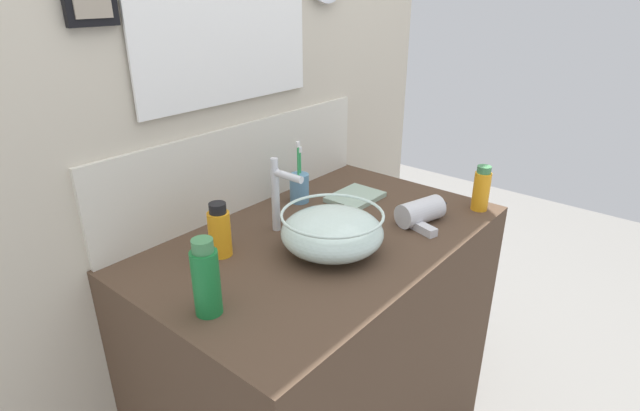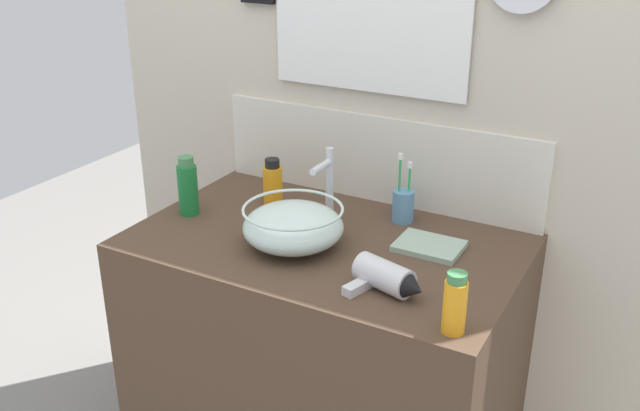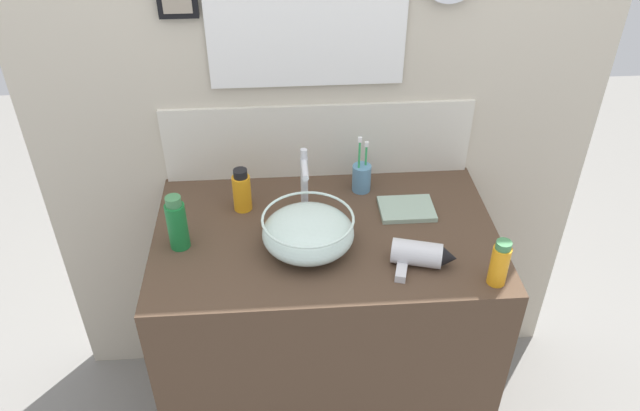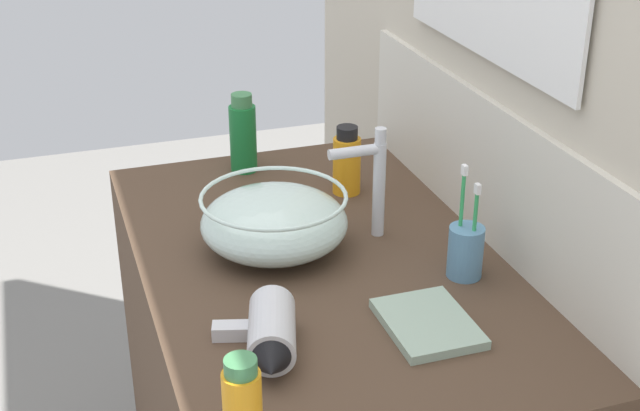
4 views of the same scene
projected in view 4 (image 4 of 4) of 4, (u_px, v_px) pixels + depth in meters
The scene contains 9 objects.
back_panel at pixel (514, 46), 1.58m from camera, with size 1.94×0.10×2.58m.
glass_bowl_sink at pixel (274, 221), 1.64m from camera, with size 0.27×0.27×0.11m.
faucet at pixel (373, 176), 1.67m from camera, with size 0.02×0.11×0.22m.
hair_drier at pixel (270, 336), 1.35m from camera, with size 0.20×0.14×0.07m.
toothbrush_cup at pixel (466, 250), 1.56m from camera, with size 0.06×0.06×0.21m.
lotion_bottle at pixel (243, 135), 1.97m from camera, with size 0.06×0.06×0.18m.
soap_dispenser at pixel (347, 162), 1.87m from camera, with size 0.06×0.06×0.15m.
shampoo_bottle at pixel (243, 408), 1.15m from camera, with size 0.05×0.05×0.15m.
hand_towel at pixel (428, 323), 1.43m from camera, with size 0.18×0.13×0.02m, color #99B29E.
Camera 4 is at (1.36, -0.46, 1.73)m, focal length 50.00 mm.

